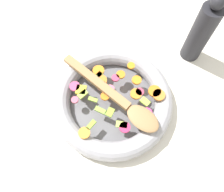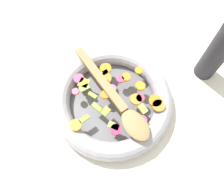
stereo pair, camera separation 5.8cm
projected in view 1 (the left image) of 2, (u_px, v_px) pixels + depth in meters
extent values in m
plane|color=silver|center=(112.00, 103.00, 0.62)|extent=(4.00, 4.00, 0.00)
cylinder|color=slate|center=(112.00, 102.00, 0.62)|extent=(0.28, 0.28, 0.01)
torus|color=#9E9EA5|center=(112.00, 100.00, 0.60)|extent=(0.33, 0.33, 0.05)
cylinder|color=orange|center=(99.00, 81.00, 0.59)|extent=(0.04, 0.04, 0.01)
cylinder|color=orange|center=(155.00, 91.00, 0.58)|extent=(0.05, 0.05, 0.01)
cylinder|color=orange|center=(136.00, 80.00, 0.59)|extent=(0.04, 0.04, 0.01)
cylinder|color=orange|center=(84.00, 133.00, 0.53)|extent=(0.03, 0.03, 0.01)
cylinder|color=orange|center=(136.00, 94.00, 0.58)|extent=(0.04, 0.04, 0.01)
cylinder|color=orange|center=(105.00, 96.00, 0.57)|extent=(0.03, 0.03, 0.01)
cylinder|color=orange|center=(159.00, 95.00, 0.58)|extent=(0.05, 0.05, 0.01)
cylinder|color=orange|center=(98.00, 71.00, 0.61)|extent=(0.04, 0.04, 0.01)
cylinder|color=orange|center=(121.00, 75.00, 0.60)|extent=(0.03, 0.03, 0.01)
cylinder|color=orange|center=(131.00, 66.00, 0.61)|extent=(0.03, 0.03, 0.01)
cube|color=#B8D451|center=(122.00, 125.00, 0.54)|extent=(0.03, 0.03, 0.01)
cube|color=#AAC84B|center=(83.00, 94.00, 0.58)|extent=(0.02, 0.03, 0.01)
cube|color=#A3BE4D|center=(152.00, 120.00, 0.55)|extent=(0.01, 0.03, 0.01)
cube|color=#87AA43|center=(100.00, 110.00, 0.56)|extent=(0.03, 0.03, 0.01)
cube|color=#A9CA48|center=(145.00, 102.00, 0.57)|extent=(0.03, 0.02, 0.01)
cube|color=#86B137|center=(91.00, 125.00, 0.54)|extent=(0.02, 0.03, 0.01)
cube|color=#8CB139|center=(110.00, 112.00, 0.56)|extent=(0.03, 0.03, 0.01)
cube|color=#97BE41|center=(93.00, 100.00, 0.57)|extent=(0.03, 0.02, 0.01)
cube|color=#87BF36|center=(99.00, 76.00, 0.60)|extent=(0.02, 0.03, 0.01)
cylinder|color=#D42E61|center=(125.00, 127.00, 0.54)|extent=(0.04, 0.04, 0.01)
cylinder|color=#D14085|center=(147.00, 113.00, 0.56)|extent=(0.04, 0.04, 0.01)
cylinder|color=#CE3F64|center=(116.00, 78.00, 0.60)|extent=(0.03, 0.03, 0.01)
cylinder|color=#D53F5C|center=(140.00, 92.00, 0.58)|extent=(0.03, 0.03, 0.01)
cylinder|color=pink|center=(102.00, 86.00, 0.59)|extent=(0.04, 0.04, 0.01)
cylinder|color=#D24474|center=(75.00, 86.00, 0.59)|extent=(0.04, 0.04, 0.01)
cylinder|color=#E36584|center=(110.00, 89.00, 0.58)|extent=(0.03, 0.03, 0.01)
cylinder|color=#D25871|center=(75.00, 100.00, 0.57)|extent=(0.02, 0.02, 0.01)
cube|color=yellow|center=(81.00, 90.00, 0.58)|extent=(0.04, 0.04, 0.01)
cube|color=#A87F51|center=(96.00, 81.00, 0.58)|extent=(0.22, 0.08, 0.01)
ellipsoid|color=#A87F51|center=(143.00, 118.00, 0.54)|extent=(0.10, 0.08, 0.01)
cylinder|color=#232328|center=(200.00, 34.00, 0.61)|extent=(0.06, 0.06, 0.19)
sphere|color=#232328|center=(218.00, 3.00, 0.51)|extent=(0.03, 0.03, 0.03)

